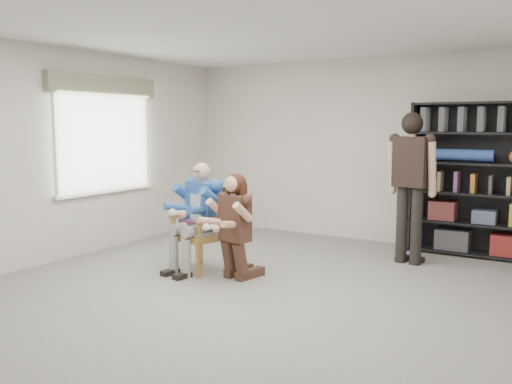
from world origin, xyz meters
The scene contains 8 objects.
room_shell centered at (0.00, 0.00, 1.40)m, with size 6.00×7.00×2.80m, color silver, non-canonical shape.
floor centered at (0.00, 0.00, 0.00)m, with size 6.00×7.00×0.01m, color slate.
window_left centered at (-2.95, 1.00, 1.63)m, with size 0.16×2.00×1.75m, color white, non-canonical shape.
armchair centered at (-1.09, 0.72, 0.52)m, with size 0.60×0.58×1.04m, color #97622C, non-canonical shape.
seated_man centered at (-1.09, 0.72, 0.67)m, with size 0.58×0.81×1.35m, color #264D98, non-canonical shape.
kneeling_woman centered at (-0.51, 0.60, 0.62)m, with size 0.52×0.83×1.23m, color #3E281C, non-canonical shape.
bookshelf centered at (1.70, 3.28, 1.05)m, with size 1.80×0.38×2.10m, color black, non-canonical shape.
standing_man centered at (1.02, 2.41, 0.97)m, with size 0.60×0.33×1.93m, color black, non-canonical shape.
Camera 1 is at (2.90, -4.50, 1.80)m, focal length 38.00 mm.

